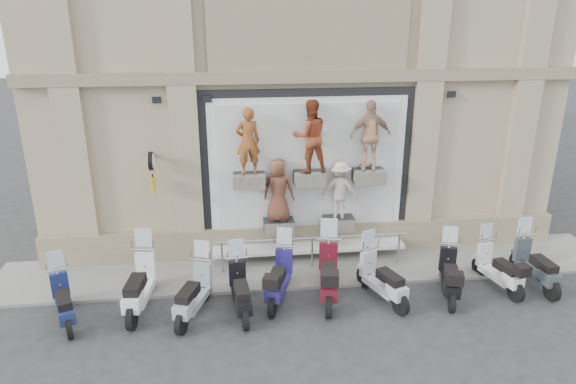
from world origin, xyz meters
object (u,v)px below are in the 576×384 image
object	(u,v)px
scooter_c	(193,285)
scooter_f	(329,265)
scooter_b	(138,276)
scooter_i	(499,261)
scooter_h	(451,267)
scooter_d	(240,282)
guard_rail	(312,254)
clock_sign_bracket	(152,167)
scooter_a	(62,293)
scooter_e	(279,270)
scooter_g	(383,270)
scooter_j	(537,257)

from	to	relation	value
scooter_c	scooter_f	xyz separation A→B (m)	(3.07, 0.37, 0.09)
scooter_b	scooter_i	bearing A→B (deg)	5.55
scooter_b	scooter_h	size ratio (longest dim) A/B	1.11
scooter_c	scooter_d	world-z (taller)	scooter_c
guard_rail	scooter_h	bearing A→B (deg)	-28.77
scooter_b	scooter_h	distance (m)	7.12
clock_sign_bracket	scooter_d	xyz separation A→B (m)	(2.01, -2.24, -2.05)
clock_sign_bracket	scooter_c	distance (m)	3.19
scooter_a	clock_sign_bracket	bearing A→B (deg)	29.48
clock_sign_bracket	scooter_e	distance (m)	3.98
scooter_e	scooter_c	bearing A→B (deg)	-149.32
scooter_c	scooter_h	bearing A→B (deg)	20.42
scooter_f	scooter_g	distance (m)	1.24
scooter_d	scooter_i	size ratio (longest dim) A/B	1.04
clock_sign_bracket	scooter_j	world-z (taller)	clock_sign_bracket
scooter_e	scooter_g	xyz separation A→B (m)	(2.36, -0.28, -0.02)
scooter_i	scooter_d	bearing A→B (deg)	171.60
clock_sign_bracket	scooter_e	bearing A→B (deg)	-32.01
guard_rail	scooter_d	world-z (taller)	scooter_d
guard_rail	scooter_e	bearing A→B (deg)	-126.23
scooter_d	scooter_h	size ratio (longest dim) A/B	0.99
scooter_a	scooter_i	bearing A→B (deg)	-19.92
clock_sign_bracket	scooter_e	size ratio (longest dim) A/B	0.53
scooter_a	scooter_g	size ratio (longest dim) A/B	0.95
scooter_c	scooter_h	xyz separation A→B (m)	(5.91, 0.15, -0.01)
guard_rail	clock_sign_bracket	xyz separation A→B (m)	(-3.90, 0.47, 2.34)
guard_rail	scooter_d	bearing A→B (deg)	-136.90
scooter_b	scooter_g	world-z (taller)	scooter_b
guard_rail	scooter_h	size ratio (longest dim) A/B	2.70
guard_rail	scooter_d	distance (m)	2.60
clock_sign_bracket	scooter_f	distance (m)	4.87
scooter_b	scooter_i	distance (m)	8.43
scooter_d	scooter_j	distance (m)	7.16
guard_rail	scooter_g	distance (m)	2.15
scooter_d	scooter_g	world-z (taller)	scooter_g
guard_rail	clock_sign_bracket	world-z (taller)	clock_sign_bracket
scooter_a	scooter_c	distance (m)	2.75
scooter_f	scooter_i	distance (m)	4.16
scooter_e	scooter_i	xyz separation A→B (m)	(5.30, -0.07, -0.06)
scooter_a	scooter_g	distance (m)	7.04
scooter_c	scooter_i	size ratio (longest dim) A/B	1.06
guard_rail	scooter_b	xyz separation A→B (m)	(-4.12, -1.40, 0.38)
scooter_b	scooter_d	distance (m)	2.26
scooter_e	scooter_i	bearing A→B (deg)	17.02
scooter_d	scooter_i	bearing A→B (deg)	-2.24
scooter_e	scooter_h	bearing A→B (deg)	13.56
scooter_b	scooter_f	size ratio (longest dim) A/B	0.97
scooter_d	scooter_h	distance (m)	4.88
scooter_h	scooter_i	world-z (taller)	scooter_h
clock_sign_bracket	scooter_i	bearing A→B (deg)	-12.95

